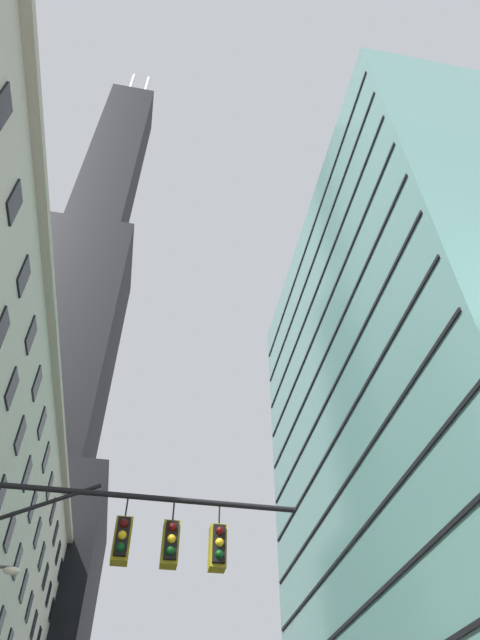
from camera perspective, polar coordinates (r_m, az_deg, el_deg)
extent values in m
cube|color=#B2A893|center=(49.87, -18.12, -8.11)|extent=(0.70, 74.04, 0.60)
cube|color=black|center=(36.97, -23.40, -16.33)|extent=(0.14, 1.40, 2.20)
cube|color=black|center=(41.45, -22.58, -19.49)|extent=(0.14, 1.40, 2.20)
cube|color=black|center=(46.04, -21.90, -22.03)|extent=(0.14, 1.40, 2.20)
cube|color=black|center=(50.70, -21.32, -24.11)|extent=(0.14, 1.40, 2.20)
cube|color=black|center=(55.42, -20.83, -25.83)|extent=(0.14, 1.40, 2.20)
cube|color=black|center=(60.19, -20.40, -27.28)|extent=(0.14, 1.40, 2.20)
cube|color=black|center=(64.99, -20.03, -28.51)|extent=(0.14, 1.40, 2.20)
cube|color=black|center=(31.01, -23.32, -0.95)|extent=(0.14, 1.40, 2.20)
cube|color=black|center=(34.82, -22.40, -6.52)|extent=(0.14, 1.40, 2.20)
cube|color=black|center=(38.91, -21.65, -10.95)|extent=(0.14, 1.40, 2.20)
cube|color=black|center=(43.18, -21.04, -14.52)|extent=(0.14, 1.40, 2.20)
cube|color=black|center=(47.60, -20.52, -17.44)|extent=(0.14, 1.40, 2.20)
cube|color=black|center=(52.12, -20.08, -19.86)|extent=(0.14, 1.40, 2.20)
cube|color=black|center=(56.73, -19.69, -21.88)|extent=(0.14, 1.40, 2.20)
cube|color=black|center=(61.39, -19.36, -23.60)|extent=(0.14, 1.40, 2.20)
cube|color=black|center=(66.11, -19.07, -25.08)|extent=(0.14, 1.40, 2.20)
cube|color=black|center=(70.86, -18.81, -26.35)|extent=(0.14, 1.40, 2.20)
cube|color=black|center=(28.13, -23.20, 19.44)|extent=(0.14, 1.40, 2.20)
cube|color=black|center=(30.70, -22.16, 11.13)|extent=(0.14, 1.40, 2.20)
cube|color=black|center=(33.81, -21.34, 4.22)|extent=(0.14, 1.40, 2.20)
cube|color=black|center=(37.34, -20.68, -1.46)|extent=(0.14, 1.40, 2.20)
cube|color=black|center=(41.17, -20.14, -6.12)|extent=(0.14, 1.40, 2.20)
cube|color=black|center=(45.24, -19.68, -9.96)|extent=(0.14, 1.40, 2.20)
cube|color=black|center=(49.47, -19.29, -13.16)|extent=(0.14, 1.40, 2.20)
cube|color=black|center=(53.84, -18.96, -15.85)|extent=(0.14, 1.40, 2.20)
cube|color=black|center=(58.31, -18.67, -18.12)|extent=(0.14, 1.40, 2.20)
cube|color=black|center=(62.85, -18.42, -20.08)|extent=(0.14, 1.40, 2.20)
cube|color=black|center=(67.47, -18.19, -21.76)|extent=(0.14, 1.40, 2.20)
cube|color=black|center=(72.13, -17.99, -23.23)|extent=(0.14, 1.40, 2.20)
cube|color=black|center=(109.30, -18.12, -3.03)|extent=(19.43, 19.43, 58.66)
cube|color=black|center=(159.15, -12.76, 15.08)|extent=(12.49, 12.49, 73.32)
cylinder|color=silver|center=(201.71, -11.24, 22.17)|extent=(1.20, 1.20, 22.95)
cylinder|color=silver|center=(201.23, -9.72, 22.03)|extent=(1.20, 1.20, 22.95)
cube|color=slate|center=(47.90, 19.04, -10.59)|extent=(16.73, 37.68, 52.18)
cube|color=black|center=(38.65, 11.94, -27.43)|extent=(0.12, 36.68, 0.24)
cube|color=black|center=(39.94, 11.05, -21.97)|extent=(0.12, 36.68, 0.24)
cube|color=black|center=(41.58, 10.27, -16.89)|extent=(0.12, 36.68, 0.24)
cube|color=black|center=(43.53, 9.60, -12.23)|extent=(0.12, 36.68, 0.24)
cube|color=black|center=(45.75, 9.01, -7.99)|extent=(0.12, 36.68, 0.24)
cube|color=black|center=(48.20, 8.49, -4.17)|extent=(0.12, 36.68, 0.24)
cube|color=black|center=(50.84, 8.02, -0.72)|extent=(0.12, 36.68, 0.24)
cube|color=black|center=(53.65, 7.61, 2.37)|extent=(0.12, 36.68, 0.24)
cube|color=black|center=(56.61, 7.23, 5.14)|extent=(0.12, 36.68, 0.24)
cube|color=black|center=(59.69, 6.89, 7.64)|extent=(0.12, 36.68, 0.24)
cylinder|color=black|center=(14.66, -10.97, -17.35)|extent=(8.32, 0.14, 0.14)
cylinder|color=black|center=(14.67, -21.49, -17.79)|extent=(3.41, 0.10, 1.72)
cylinder|color=black|center=(14.53, -11.56, -18.34)|extent=(0.04, 0.04, 0.60)
cube|color=black|center=(14.23, -12.02, -21.04)|extent=(0.30, 0.30, 0.90)
cube|color=olive|center=(14.39, -12.04, -21.30)|extent=(0.40, 0.40, 1.04)
sphere|color=#450808|center=(14.19, -11.82, -19.76)|extent=(0.20, 0.20, 0.20)
sphere|color=yellow|center=(14.08, -11.99, -20.79)|extent=(0.20, 0.20, 0.20)
sphere|color=#083D10|center=(13.98, -12.17, -21.84)|extent=(0.20, 0.20, 0.20)
cylinder|color=black|center=(14.55, -6.85, -18.92)|extent=(0.04, 0.04, 0.60)
cube|color=black|center=(14.25, -7.12, -21.64)|extent=(0.30, 0.30, 0.90)
cube|color=olive|center=(14.40, -7.18, -21.89)|extent=(0.40, 0.40, 1.04)
sphere|color=#450808|center=(14.21, -6.95, -20.36)|extent=(0.20, 0.20, 0.20)
sphere|color=yellow|center=(14.10, -7.05, -21.40)|extent=(0.20, 0.20, 0.20)
sphere|color=#083D10|center=(13.99, -7.16, -22.45)|extent=(0.20, 0.20, 0.20)
cylinder|color=black|center=(14.65, -2.14, -19.38)|extent=(0.04, 0.04, 0.60)
cube|color=black|center=(14.35, -2.22, -22.10)|extent=(0.30, 0.30, 0.90)
cube|color=olive|center=(14.51, -2.33, -22.35)|extent=(0.40, 0.40, 1.04)
sphere|color=#450808|center=(14.32, -2.08, -20.83)|extent=(0.20, 0.20, 0.20)
sphere|color=yellow|center=(14.21, -2.11, -21.86)|extent=(0.20, 0.20, 0.20)
sphere|color=#083D10|center=(14.10, -2.15, -22.91)|extent=(0.20, 0.20, 0.20)
ellipsoid|color=#EFE5C6|center=(20.90, -22.38, -22.71)|extent=(0.56, 0.32, 0.24)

